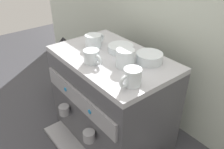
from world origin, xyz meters
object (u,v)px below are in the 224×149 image
(espresso_machine, at_px, (111,99))
(ceramic_cup_2, at_px, (94,41))
(ceramic_cup_3, at_px, (132,77))
(ceramic_bowl_0, at_px, (121,48))
(ceramic_bowl_1, at_px, (149,58))
(ceramic_cup_1, at_px, (92,57))
(ceramic_cup_0, at_px, (126,58))
(coffee_grinder, at_px, (66,67))

(espresso_machine, bearing_deg, ceramic_cup_2, 179.69)
(ceramic_cup_3, bearing_deg, espresso_machine, 159.47)
(ceramic_cup_2, distance_m, ceramic_bowl_0, 0.15)
(ceramic_cup_3, distance_m, ceramic_bowl_1, 0.21)
(ceramic_cup_2, bearing_deg, ceramic_cup_1, -37.42)
(ceramic_cup_1, height_order, ceramic_bowl_1, ceramic_cup_1)
(espresso_machine, relative_size, ceramic_cup_0, 5.02)
(espresso_machine, relative_size, ceramic_cup_3, 5.72)
(espresso_machine, distance_m, ceramic_bowl_0, 0.28)
(ceramic_cup_1, xyz_separation_m, ceramic_cup_3, (0.24, 0.02, 0.00))
(ceramic_bowl_0, bearing_deg, ceramic_cup_3, -32.48)
(ceramic_cup_1, relative_size, coffee_grinder, 0.24)
(coffee_grinder, bearing_deg, ceramic_cup_2, -2.06)
(ceramic_cup_3, distance_m, ceramic_bowl_0, 0.30)
(ceramic_cup_1, relative_size, ceramic_cup_2, 0.88)
(espresso_machine, distance_m, ceramic_cup_3, 0.38)
(ceramic_cup_1, height_order, ceramic_cup_2, ceramic_cup_2)
(espresso_machine, height_order, ceramic_bowl_0, ceramic_bowl_0)
(espresso_machine, xyz_separation_m, ceramic_bowl_1, (0.15, 0.10, 0.27))
(ceramic_cup_2, xyz_separation_m, ceramic_bowl_1, (0.29, 0.10, -0.01))
(espresso_machine, relative_size, ceramic_cup_1, 5.79)
(coffee_grinder, bearing_deg, ceramic_cup_3, -7.72)
(ceramic_cup_2, height_order, ceramic_bowl_0, ceramic_cup_2)
(ceramic_cup_0, height_order, ceramic_bowl_1, ceramic_cup_0)
(espresso_machine, height_order, ceramic_cup_2, ceramic_cup_2)
(ceramic_cup_0, xyz_separation_m, ceramic_cup_1, (-0.12, -0.10, -0.01))
(ceramic_bowl_0, relative_size, coffee_grinder, 0.29)
(ceramic_cup_0, height_order, ceramic_cup_1, ceramic_cup_0)
(ceramic_cup_2, bearing_deg, ceramic_cup_3, -13.18)
(ceramic_cup_0, distance_m, coffee_grinder, 0.71)
(ceramic_bowl_0, bearing_deg, espresso_machine, -76.43)
(espresso_machine, relative_size, ceramic_bowl_1, 5.08)
(espresso_machine, bearing_deg, ceramic_cup_3, -20.53)
(ceramic_cup_0, xyz_separation_m, coffee_grinder, (-0.63, 0.02, -0.33))
(ceramic_bowl_0, relative_size, ceramic_bowl_1, 1.04)
(ceramic_cup_3, xyz_separation_m, coffee_grinder, (-0.76, 0.10, -0.33))
(ceramic_bowl_1, bearing_deg, ceramic_cup_3, -65.07)
(ceramic_bowl_1, height_order, coffee_grinder, ceramic_bowl_1)
(ceramic_bowl_0, bearing_deg, ceramic_cup_1, -86.66)
(ceramic_bowl_0, distance_m, coffee_grinder, 0.59)
(espresso_machine, bearing_deg, ceramic_bowl_1, 34.09)
(ceramic_cup_0, height_order, coffee_grinder, ceramic_cup_0)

